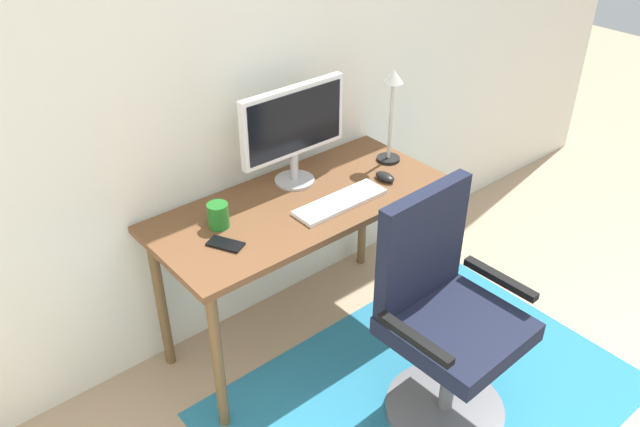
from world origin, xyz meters
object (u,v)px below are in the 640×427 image
object	(u,v)px
coffee_cup	(218,215)
cell_phone	(226,244)
monitor	(293,126)
keyboard	(340,202)
office_chair	(443,330)
desk	(301,218)
desk_lamp	(392,102)
computer_mouse	(385,177)

from	to	relation	value
coffee_cup	cell_phone	xyz separation A→B (m)	(-0.05, -0.13, -0.05)
monitor	cell_phone	bearing A→B (deg)	-156.71
keyboard	office_chair	size ratio (longest dim) A/B	0.43
desk	desk_lamp	world-z (taller)	desk_lamp
monitor	desk_lamp	xyz separation A→B (m)	(0.47, -0.12, 0.02)
computer_mouse	office_chair	bearing A→B (deg)	-113.24
desk	keyboard	distance (m)	0.20
keyboard	computer_mouse	bearing A→B (deg)	4.89
computer_mouse	office_chair	distance (m)	0.75
coffee_cup	cell_phone	world-z (taller)	coffee_cup
desk_lamp	computer_mouse	bearing A→B (deg)	-139.55
desk	monitor	size ratio (longest dim) A/B	2.50
monitor	coffee_cup	world-z (taller)	monitor
monitor	coffee_cup	xyz separation A→B (m)	(-0.46, -0.09, -0.22)
keyboard	desk_lamp	size ratio (longest dim) A/B	0.96
desk	computer_mouse	size ratio (longest dim) A/B	12.65
cell_phone	computer_mouse	bearing A→B (deg)	-29.43
monitor	coffee_cup	size ratio (longest dim) A/B	5.08
coffee_cup	computer_mouse	bearing A→B (deg)	-11.50
monitor	keyboard	bearing A→B (deg)	-83.56
monitor	cell_phone	xyz separation A→B (m)	(-0.51, -0.22, -0.27)
desk	monitor	world-z (taller)	monitor
coffee_cup	desk_lamp	world-z (taller)	desk_lamp
monitor	keyboard	world-z (taller)	monitor
desk	keyboard	world-z (taller)	keyboard
desk	cell_phone	distance (m)	0.44
cell_phone	monitor	bearing A→B (deg)	-4.04
desk_lamp	keyboard	bearing A→B (deg)	-160.95
desk_lamp	office_chair	xyz separation A→B (m)	(-0.41, -0.75, -0.61)
computer_mouse	desk_lamp	world-z (taller)	desk_lamp
coffee_cup	office_chair	bearing A→B (deg)	-56.71
coffee_cup	cell_phone	size ratio (longest dim) A/B	0.74
coffee_cup	keyboard	bearing A→B (deg)	-20.55
desk_lamp	coffee_cup	bearing A→B (deg)	178.03
cell_phone	keyboard	bearing A→B (deg)	-33.16
monitor	computer_mouse	size ratio (longest dim) A/B	5.06
desk_lamp	office_chair	world-z (taller)	desk_lamp
coffee_cup	cell_phone	distance (m)	0.15
coffee_cup	desk	bearing A→B (deg)	-8.64
cell_phone	office_chair	distance (m)	0.92
computer_mouse	desk_lamp	xyz separation A→B (m)	(0.15, 0.13, 0.28)
keyboard	monitor	bearing A→B (deg)	96.44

